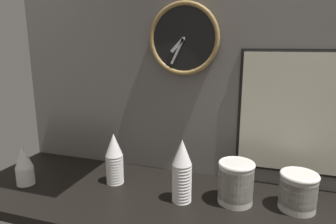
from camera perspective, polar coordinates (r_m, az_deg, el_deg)
ground_plane at (r=1.22m, az=-1.12°, el=-16.59°), size 1.60×0.56×0.04m
wall_tiled_back at (r=1.32m, az=2.63°, el=10.41°), size 1.60×0.03×1.05m
cup_stack_far_left at (r=1.41m, az=-25.72°, el=-9.10°), size 0.07×0.07×0.17m
cup_stack_center_left at (r=1.30m, az=-10.19°, el=-8.69°), size 0.07×0.07×0.22m
cup_stack_center_right at (r=1.13m, az=2.67°, el=-11.11°), size 0.07×0.07×0.24m
bowl_stack_far_right at (r=1.20m, az=23.54°, el=-13.49°), size 0.13×0.13×0.14m
bowl_stack_right at (r=1.17m, az=12.80°, el=-12.78°), size 0.13×0.13×0.16m
wall_clock at (r=1.28m, az=3.02°, el=13.74°), size 0.30×0.03×0.30m
menu_board at (r=1.29m, az=24.25°, el=-0.36°), size 0.50×0.01×0.50m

